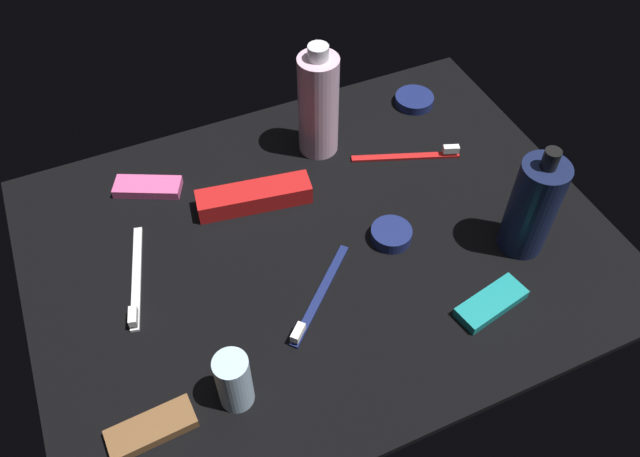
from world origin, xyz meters
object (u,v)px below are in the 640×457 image
deodorant_stick (234,381)px  toothbrush_white (136,281)px  toothpaste_box_red (254,197)px  snack_bar_brown (152,429)px  snack_bar_pink (148,187)px  cream_tin_left (391,234)px  lotion_bottle (533,207)px  toothbrush_red (412,155)px  toothbrush_navy (317,299)px  bodywash_bottle (318,104)px  snack_bar_teal (491,303)px  cream_tin_right (414,100)px

deodorant_stick → toothbrush_white: 23.45cm
toothpaste_box_red → snack_bar_brown: size_ratio=1.69×
snack_bar_pink → cream_tin_left: 39.08cm
toothbrush_white → snack_bar_pink: size_ratio=1.70×
lotion_bottle → toothbrush_white: (53.55, -15.66, -7.38)cm
lotion_bottle → deodorant_stick: (46.19, 6.28, -3.55)cm
deodorant_stick → snack_bar_brown: bearing=-0.2°
toothbrush_red → snack_bar_brown: toothbrush_red is taller
toothbrush_navy → toothpaste_box_red: size_ratio=0.80×
toothbrush_red → snack_bar_pink: size_ratio=1.66×
toothbrush_navy → toothbrush_white: (22.07, -12.97, 0.00)cm
toothbrush_red → toothbrush_navy: bearing=37.3°
bodywash_bottle → snack_bar_pink: bodywash_bottle is taller
toothbrush_white → snack_bar_teal: toothbrush_white is taller
toothbrush_red → cream_tin_right: 14.23cm
bodywash_bottle → toothbrush_white: bearing=23.9°
toothbrush_white → bodywash_bottle: bearing=-156.1°
lotion_bottle → cream_tin_right: lotion_bottle is taller
cream_tin_left → lotion_bottle: bearing=153.7°
toothbrush_red → cream_tin_left: 18.12cm
snack_bar_brown → cream_tin_right: size_ratio=1.50×
snack_bar_brown → cream_tin_right: bearing=-148.3°
deodorant_stick → cream_tin_right: deodorant_stick is taller
bodywash_bottle → toothpaste_box_red: (14.31, 7.83, -7.49)cm
toothpaste_box_red → snack_bar_brown: (23.77, 29.49, -0.85)cm
toothbrush_white → snack_bar_teal: size_ratio=1.70×
bodywash_bottle → cream_tin_right: bearing=-170.1°
toothbrush_navy → cream_tin_right: size_ratio=2.02×
toothpaste_box_red → snack_bar_brown: 37.89cm
lotion_bottle → toothbrush_navy: size_ratio=1.32×
deodorant_stick → snack_bar_pink: (1.33, -39.11, -3.69)cm
toothbrush_white → toothbrush_navy: bearing=149.6°
toothbrush_red → toothbrush_white: 48.49cm
toothbrush_navy → toothbrush_red: same height
bodywash_bottle → lotion_bottle: bearing=121.1°
toothbrush_red → snack_bar_teal: 30.45cm
toothbrush_red → bodywash_bottle: bearing=-33.2°
deodorant_stick → bodywash_bottle: bearing=-126.3°
snack_bar_pink → bodywash_bottle: bearing=-157.8°
bodywash_bottle → snack_bar_pink: size_ratio=1.90×
toothbrush_navy → snack_bar_pink: bearing=-62.0°
snack_bar_teal → cream_tin_right: (-11.92, -42.33, 0.04)cm
bodywash_bottle → snack_bar_pink: 30.00cm
bodywash_bottle → toothbrush_red: size_ratio=1.15×
bodywash_bottle → deodorant_stick: size_ratio=2.23×
snack_bar_teal → cream_tin_right: 43.97cm
cream_tin_right → toothbrush_navy: bearing=43.9°
toothbrush_red → snack_bar_brown: (51.30, 28.66, 0.14)cm
toothbrush_navy → toothpaste_box_red: 20.65cm
lotion_bottle → toothbrush_white: lotion_bottle is taller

